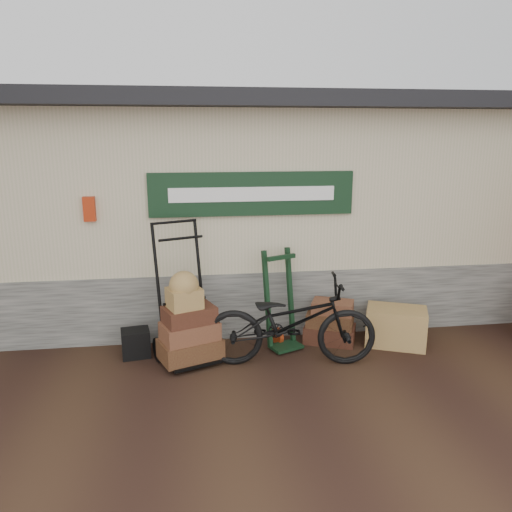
{
  "coord_description": "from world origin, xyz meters",
  "views": [
    {
      "loc": [
        -1.13,
        -5.27,
        2.69
      ],
      "look_at": [
        -0.26,
        0.9,
        1.16
      ],
      "focal_mm": 35.0,
      "sensor_mm": 36.0,
      "label": 1
    }
  ],
  "objects_px": {
    "porter_trolley": "(183,291)",
    "wicker_hamper": "(396,326)",
    "suitcase_stack": "(330,321)",
    "black_trunk": "(136,343)",
    "green_barrow": "(281,300)",
    "bicycle": "(290,317)"
  },
  "relations": [
    {
      "from": "wicker_hamper",
      "to": "black_trunk",
      "type": "height_order",
      "value": "wicker_hamper"
    },
    {
      "from": "porter_trolley",
      "to": "bicycle",
      "type": "height_order",
      "value": "porter_trolley"
    },
    {
      "from": "porter_trolley",
      "to": "green_barrow",
      "type": "bearing_deg",
      "value": -12.81
    },
    {
      "from": "porter_trolley",
      "to": "black_trunk",
      "type": "bearing_deg",
      "value": 146.64
    },
    {
      "from": "suitcase_stack",
      "to": "bicycle",
      "type": "relative_size",
      "value": 0.32
    },
    {
      "from": "porter_trolley",
      "to": "wicker_hamper",
      "type": "bearing_deg",
      "value": -20.25
    },
    {
      "from": "wicker_hamper",
      "to": "bicycle",
      "type": "relative_size",
      "value": 0.37
    },
    {
      "from": "porter_trolley",
      "to": "suitcase_stack",
      "type": "relative_size",
      "value": 2.64
    },
    {
      "from": "black_trunk",
      "to": "green_barrow",
      "type": "bearing_deg",
      "value": 1.25
    },
    {
      "from": "black_trunk",
      "to": "bicycle",
      "type": "distance_m",
      "value": 1.95
    },
    {
      "from": "suitcase_stack",
      "to": "black_trunk",
      "type": "distance_m",
      "value": 2.51
    },
    {
      "from": "black_trunk",
      "to": "bicycle",
      "type": "xyz_separation_m",
      "value": [
        1.85,
        -0.48,
        0.42
      ]
    },
    {
      "from": "porter_trolley",
      "to": "bicycle",
      "type": "xyz_separation_m",
      "value": [
        1.25,
        -0.34,
        -0.27
      ]
    },
    {
      "from": "porter_trolley",
      "to": "green_barrow",
      "type": "height_order",
      "value": "porter_trolley"
    },
    {
      "from": "porter_trolley",
      "to": "green_barrow",
      "type": "relative_size",
      "value": 1.35
    },
    {
      "from": "wicker_hamper",
      "to": "bicycle",
      "type": "distance_m",
      "value": 1.57
    },
    {
      "from": "porter_trolley",
      "to": "suitcase_stack",
      "type": "height_order",
      "value": "porter_trolley"
    },
    {
      "from": "suitcase_stack",
      "to": "wicker_hamper",
      "type": "height_order",
      "value": "suitcase_stack"
    },
    {
      "from": "suitcase_stack",
      "to": "black_trunk",
      "type": "xyz_separation_m",
      "value": [
        -2.5,
        -0.09,
        -0.12
      ]
    },
    {
      "from": "suitcase_stack",
      "to": "bicycle",
      "type": "xyz_separation_m",
      "value": [
        -0.66,
        -0.57,
        0.3
      ]
    },
    {
      "from": "green_barrow",
      "to": "suitcase_stack",
      "type": "relative_size",
      "value": 1.95
    },
    {
      "from": "wicker_hamper",
      "to": "bicycle",
      "type": "height_order",
      "value": "bicycle"
    }
  ]
}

